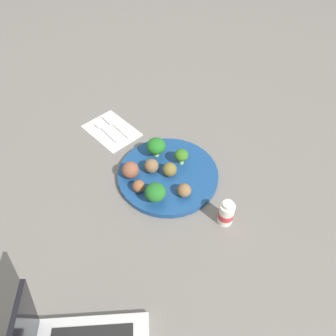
# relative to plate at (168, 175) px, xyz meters

# --- Properties ---
(ground_plane) EXTENTS (4.00, 4.00, 0.00)m
(ground_plane) POSITION_rel_plate_xyz_m (0.00, 0.00, -0.01)
(ground_plane) COLOR slate
(plate) EXTENTS (0.28, 0.28, 0.02)m
(plate) POSITION_rel_plate_xyz_m (0.00, 0.00, 0.00)
(plate) COLOR navy
(plate) RESTS_ON ground_plane
(broccoli_floret_back_right) EXTENTS (0.05, 0.05, 0.06)m
(broccoli_floret_back_right) POSITION_rel_plate_xyz_m (0.07, -0.02, 0.04)
(broccoli_floret_back_right) COLOR #AACB74
(broccoli_floret_back_right) RESTS_ON plate
(broccoli_floret_back_left) EXTENTS (0.05, 0.05, 0.06)m
(broccoli_floret_back_left) POSITION_rel_plate_xyz_m (-0.05, 0.08, 0.04)
(broccoli_floret_back_left) COLOR #96C582
(broccoli_floret_back_left) RESTS_ON plate
(broccoli_floret_front_left) EXTENTS (0.04, 0.04, 0.05)m
(broccoli_floret_front_left) POSITION_rel_plate_xyz_m (0.01, -0.05, 0.04)
(broccoli_floret_front_left) COLOR #A5CE83
(broccoli_floret_front_left) RESTS_ON plate
(meatball_far_rim) EXTENTS (0.04, 0.04, 0.04)m
(meatball_far_rim) POSITION_rel_plate_xyz_m (-0.01, 0.00, 0.03)
(meatball_far_rim) COLOR brown
(meatball_far_rim) RESTS_ON plate
(meatball_back_left) EXTENTS (0.03, 0.03, 0.03)m
(meatball_back_left) POSITION_rel_plate_xyz_m (-0.00, 0.10, 0.02)
(meatball_back_left) COLOR brown
(meatball_back_left) RESTS_ON plate
(meatball_back_right) EXTENTS (0.04, 0.04, 0.04)m
(meatball_back_right) POSITION_rel_plate_xyz_m (0.03, 0.03, 0.03)
(meatball_back_right) COLOR brown
(meatball_back_right) RESTS_ON plate
(meatball_front_left) EXTENTS (0.04, 0.04, 0.04)m
(meatball_front_left) POSITION_rel_plate_xyz_m (-0.09, 0.01, 0.03)
(meatball_front_left) COLOR brown
(meatball_front_left) RESTS_ON plate
(meatball_near_rim) EXTENTS (0.05, 0.05, 0.05)m
(meatball_near_rim) POSITION_rel_plate_xyz_m (0.05, 0.09, 0.03)
(meatball_near_rim) COLOR brown
(meatball_near_rim) RESTS_ON plate
(napkin) EXTENTS (0.18, 0.14, 0.01)m
(napkin) POSITION_rel_plate_xyz_m (0.26, 0.02, -0.01)
(napkin) COLOR white
(napkin) RESTS_ON ground_plane
(fork) EXTENTS (0.12, 0.02, 0.01)m
(fork) POSITION_rel_plate_xyz_m (0.27, 0.04, -0.00)
(fork) COLOR silver
(fork) RESTS_ON napkin
(knife) EXTENTS (0.15, 0.02, 0.01)m
(knife) POSITION_rel_plate_xyz_m (0.27, 0.01, -0.00)
(knife) COLOR white
(knife) RESTS_ON napkin
(yogurt_bottle) EXTENTS (0.04, 0.04, 0.07)m
(yogurt_bottle) POSITION_rel_plate_xyz_m (-0.20, -0.02, 0.03)
(yogurt_bottle) COLOR white
(yogurt_bottle) RESTS_ON ground_plane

